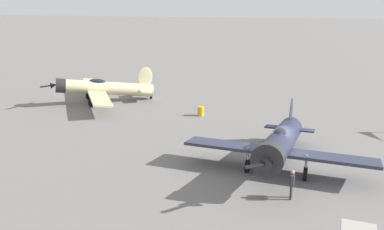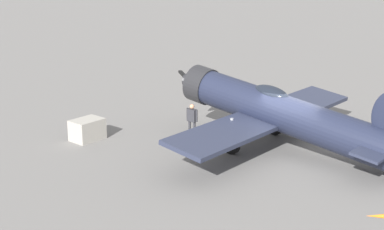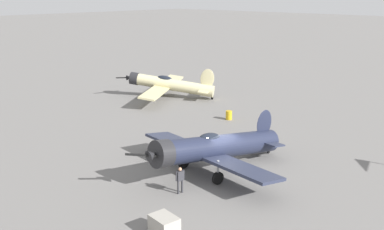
# 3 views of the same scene
# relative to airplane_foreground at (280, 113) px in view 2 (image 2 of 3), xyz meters

# --- Properties ---
(ground_plane) EXTENTS (400.00, 400.00, 0.00)m
(ground_plane) POSITION_rel_airplane_foreground_xyz_m (0.07, 0.51, -1.63)
(ground_plane) COLOR slate
(airplane_foreground) EXTENTS (11.39, 11.74, 3.45)m
(airplane_foreground) POSITION_rel_airplane_foreground_xyz_m (0.00, 0.00, 0.00)
(airplane_foreground) COLOR #1E2338
(airplane_foreground) RESTS_ON ground_plane
(ground_crew_mechanic) EXTENTS (0.28, 0.62, 1.60)m
(ground_crew_mechanic) POSITION_rel_airplane_foreground_xyz_m (0.68, -3.94, -0.66)
(ground_crew_mechanic) COLOR #2D2D33
(ground_crew_mechanic) RESTS_ON ground_plane
(equipment_crate) EXTENTS (1.52, 1.20, 0.94)m
(equipment_crate) POSITION_rel_airplane_foreground_xyz_m (3.33, -7.78, -1.15)
(equipment_crate) COLOR #9E998E
(equipment_crate) RESTS_ON ground_plane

